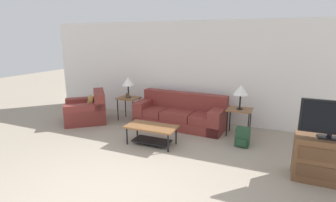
% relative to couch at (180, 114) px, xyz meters
% --- Properties ---
extents(ground_plane, '(24.00, 24.00, 0.00)m').
position_rel_couch_xyz_m(ground_plane, '(0.10, -3.30, -0.30)').
color(ground_plane, gray).
extents(wall_back, '(8.85, 0.06, 2.60)m').
position_rel_couch_xyz_m(wall_back, '(0.10, 0.64, 1.00)').
color(wall_back, white).
rests_on(wall_back, ground_plane).
extents(couch, '(2.29, 0.96, 0.82)m').
position_rel_couch_xyz_m(couch, '(0.00, 0.00, 0.00)').
color(couch, maroon).
rests_on(couch, ground_plane).
extents(armchair, '(1.43, 1.43, 0.80)m').
position_rel_couch_xyz_m(armchair, '(-2.41, -0.62, -0.01)').
color(armchair, maroon).
rests_on(armchair, ground_plane).
extents(coffee_table, '(1.06, 0.54, 0.40)m').
position_rel_couch_xyz_m(coffee_table, '(-0.13, -1.34, -0.00)').
color(coffee_table, brown).
rests_on(coffee_table, ground_plane).
extents(side_table_left, '(0.55, 0.46, 0.62)m').
position_rel_couch_xyz_m(side_table_left, '(-1.46, -0.07, 0.25)').
color(side_table_left, brown).
rests_on(side_table_left, ground_plane).
extents(side_table_right, '(0.55, 0.46, 0.62)m').
position_rel_couch_xyz_m(side_table_right, '(1.45, -0.07, 0.25)').
color(side_table_right, brown).
rests_on(side_table_right, ground_plane).
extents(table_lamp_left, '(0.33, 0.33, 0.55)m').
position_rel_couch_xyz_m(table_lamp_left, '(-1.46, -0.07, 0.75)').
color(table_lamp_left, black).
rests_on(table_lamp_left, side_table_left).
extents(table_lamp_right, '(0.33, 0.33, 0.55)m').
position_rel_couch_xyz_m(table_lamp_right, '(1.45, -0.07, 0.75)').
color(table_lamp_right, black).
rests_on(table_lamp_right, side_table_right).
extents(tv_console, '(0.91, 0.45, 0.71)m').
position_rel_couch_xyz_m(tv_console, '(2.98, -1.55, 0.05)').
color(tv_console, brown).
rests_on(tv_console, ground_plane).
extents(television, '(0.86, 0.20, 0.59)m').
position_rel_couch_xyz_m(television, '(2.98, -1.55, 0.72)').
color(television, black).
rests_on(television, tv_console).
extents(backpack, '(0.28, 0.31, 0.38)m').
position_rel_couch_xyz_m(backpack, '(1.63, -0.66, -0.11)').
color(backpack, '#23472D').
rests_on(backpack, ground_plane).
extents(picture_frame, '(0.10, 0.04, 0.13)m').
position_rel_couch_xyz_m(picture_frame, '(-1.45, -0.14, 0.38)').
color(picture_frame, '#4C3828').
rests_on(picture_frame, side_table_left).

